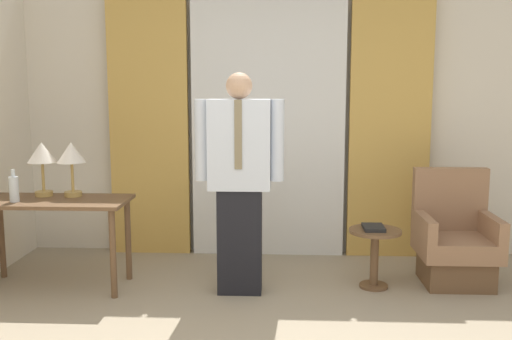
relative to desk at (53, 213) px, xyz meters
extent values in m
cube|color=silver|center=(1.71, 1.15, 0.73)|extent=(10.00, 0.06, 2.70)
cube|color=white|center=(1.71, 1.02, 0.67)|extent=(1.46, 0.06, 2.58)
cube|color=gold|center=(0.56, 1.02, 0.67)|extent=(0.76, 0.06, 2.58)
cube|color=gold|center=(2.86, 1.02, 0.67)|extent=(0.76, 0.06, 2.58)
cube|color=brown|center=(0.00, 0.00, 0.09)|extent=(1.22, 0.55, 0.03)
cylinder|color=brown|center=(0.55, -0.22, -0.27)|extent=(0.05, 0.05, 0.70)
cylinder|color=brown|center=(-0.55, 0.22, -0.27)|extent=(0.05, 0.05, 0.70)
cylinder|color=brown|center=(0.55, 0.22, -0.27)|extent=(0.05, 0.05, 0.70)
cylinder|color=tan|center=(-0.12, 0.14, 0.13)|extent=(0.14, 0.14, 0.04)
cylinder|color=tan|center=(-0.12, 0.14, 0.27)|extent=(0.02, 0.02, 0.24)
cone|color=silver|center=(-0.12, 0.14, 0.47)|extent=(0.23, 0.23, 0.17)
cylinder|color=tan|center=(0.12, 0.14, 0.13)|extent=(0.14, 0.14, 0.04)
cylinder|color=tan|center=(0.12, 0.14, 0.27)|extent=(0.02, 0.02, 0.24)
cone|color=silver|center=(0.12, 0.14, 0.47)|extent=(0.23, 0.23, 0.17)
cylinder|color=silver|center=(-0.26, -0.10, 0.21)|extent=(0.07, 0.07, 0.20)
cylinder|color=silver|center=(-0.26, -0.10, 0.34)|extent=(0.03, 0.03, 0.06)
cube|color=black|center=(1.52, -0.05, -0.20)|extent=(0.35, 0.18, 0.84)
cube|color=silver|center=(1.52, -0.05, 0.56)|extent=(0.48, 0.22, 0.70)
cube|color=#847556|center=(1.52, -0.16, 0.65)|extent=(0.06, 0.01, 0.52)
cylinder|color=silver|center=(1.23, -0.05, 0.60)|extent=(0.11, 0.11, 0.63)
cylinder|color=silver|center=(1.81, -0.05, 0.60)|extent=(0.11, 0.11, 0.63)
sphere|color=tan|center=(1.52, -0.05, 1.02)|extent=(0.20, 0.20, 0.20)
cube|color=brown|center=(3.30, 0.22, -0.50)|extent=(0.53, 0.49, 0.25)
cube|color=#936B4C|center=(3.30, 0.22, -0.30)|extent=(0.62, 0.58, 0.16)
cube|color=#936B4C|center=(3.30, 0.48, 0.05)|extent=(0.62, 0.10, 0.54)
cube|color=#936B4C|center=(3.02, 0.22, -0.13)|extent=(0.08, 0.58, 0.18)
cube|color=#936B4C|center=(3.57, 0.22, -0.13)|extent=(0.08, 0.58, 0.18)
cylinder|color=brown|center=(2.61, 0.11, -0.61)|extent=(0.23, 0.23, 0.02)
cylinder|color=brown|center=(2.61, 0.11, -0.39)|extent=(0.07, 0.07, 0.46)
cylinder|color=brown|center=(2.61, 0.11, -0.15)|extent=(0.42, 0.42, 0.03)
cube|color=black|center=(2.59, 0.12, -0.12)|extent=(0.17, 0.23, 0.03)
camera|label=1|loc=(1.86, -4.41, 1.02)|focal=40.00mm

